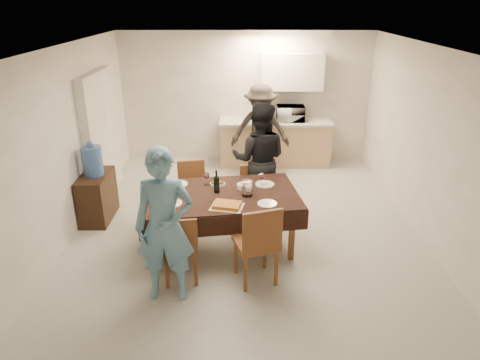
% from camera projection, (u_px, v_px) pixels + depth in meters
% --- Properties ---
extents(floor, '(5.00, 6.00, 0.02)m').
position_uv_depth(floor, '(246.00, 227.00, 6.42)').
color(floor, '#AFAFAA').
rests_on(floor, ground).
extents(ceiling, '(5.00, 6.00, 0.02)m').
position_uv_depth(ceiling, '(248.00, 47.00, 5.40)').
color(ceiling, white).
rests_on(ceiling, wall_back).
extents(wall_back, '(5.00, 0.02, 2.60)m').
position_uv_depth(wall_back, '(246.00, 98.00, 8.67)').
color(wall_back, silver).
rests_on(wall_back, floor).
extents(wall_front, '(5.00, 0.02, 2.60)m').
position_uv_depth(wall_front, '(251.00, 273.00, 3.15)').
color(wall_front, silver).
rests_on(wall_front, floor).
extents(wall_left, '(0.02, 6.00, 2.60)m').
position_uv_depth(wall_left, '(67.00, 144.00, 5.92)').
color(wall_left, silver).
rests_on(wall_left, floor).
extents(wall_right, '(0.02, 6.00, 2.60)m').
position_uv_depth(wall_right, '(428.00, 145.00, 5.90)').
color(wall_right, silver).
rests_on(wall_right, floor).
extents(stub_partition, '(0.15, 1.40, 2.10)m').
position_uv_depth(stub_partition, '(101.00, 136.00, 7.12)').
color(stub_partition, silver).
rests_on(stub_partition, floor).
extents(kitchen_base_cabinet, '(2.20, 0.60, 0.86)m').
position_uv_depth(kitchen_base_cabinet, '(275.00, 144.00, 8.71)').
color(kitchen_base_cabinet, tan).
rests_on(kitchen_base_cabinet, floor).
extents(kitchen_worktop, '(2.24, 0.64, 0.05)m').
position_uv_depth(kitchen_worktop, '(275.00, 122.00, 8.54)').
color(kitchen_worktop, '#AAABA6').
rests_on(kitchen_worktop, kitchen_base_cabinet).
extents(upper_cabinet, '(1.20, 0.34, 0.70)m').
position_uv_depth(upper_cabinet, '(292.00, 72.00, 8.28)').
color(upper_cabinet, white).
rests_on(upper_cabinet, wall_back).
extents(dining_table, '(2.19, 1.48, 0.80)m').
position_uv_depth(dining_table, '(220.00, 196.00, 5.63)').
color(dining_table, black).
rests_on(dining_table, floor).
extents(chair_near_left, '(0.47, 0.48, 0.49)m').
position_uv_depth(chair_near_left, '(179.00, 243.00, 4.95)').
color(chair_near_left, brown).
rests_on(chair_near_left, floor).
extents(chair_near_right, '(0.59, 0.60, 0.56)m').
position_uv_depth(chair_near_right, '(256.00, 238.00, 4.90)').
color(chair_near_right, brown).
rests_on(chair_near_right, floor).
extents(chair_far_left, '(0.49, 0.50, 0.49)m').
position_uv_depth(chair_far_left, '(192.00, 189.00, 6.33)').
color(chair_far_left, brown).
rests_on(chair_far_left, floor).
extents(chair_far_right, '(0.40, 0.40, 0.46)m').
position_uv_depth(chair_far_right, '(253.00, 192.00, 6.34)').
color(chair_far_right, brown).
rests_on(chair_far_right, floor).
extents(console, '(0.39, 0.79, 0.73)m').
position_uv_depth(console, '(98.00, 197.00, 6.54)').
color(console, '#311E10').
rests_on(console, floor).
extents(water_jug, '(0.29, 0.29, 0.44)m').
position_uv_depth(water_jug, '(92.00, 161.00, 6.31)').
color(water_jug, '#4670BE').
rests_on(water_jug, console).
extents(wine_bottle, '(0.08, 0.08, 0.31)m').
position_uv_depth(wine_bottle, '(217.00, 182.00, 5.61)').
color(wine_bottle, black).
rests_on(wine_bottle, dining_table).
extents(water_pitcher, '(0.14, 0.14, 0.21)m').
position_uv_depth(water_pitcher, '(247.00, 188.00, 5.53)').
color(water_pitcher, white).
rests_on(water_pitcher, dining_table).
extents(savoury_tart, '(0.44, 0.37, 0.05)m').
position_uv_depth(savoury_tart, '(227.00, 205.00, 5.26)').
color(savoury_tart, '#CD813C').
rests_on(savoury_tart, dining_table).
extents(salad_bowl, '(0.16, 0.16, 0.06)m').
position_uv_depth(salad_bowl, '(243.00, 186.00, 5.77)').
color(salad_bowl, white).
rests_on(salad_bowl, dining_table).
extents(mushroom_dish, '(0.19, 0.19, 0.03)m').
position_uv_depth(mushroom_dish, '(218.00, 184.00, 5.87)').
color(mushroom_dish, white).
rests_on(mushroom_dish, dining_table).
extents(wine_glass_a, '(0.09, 0.09, 0.21)m').
position_uv_depth(wine_glass_a, '(175.00, 195.00, 5.35)').
color(wine_glass_a, white).
rests_on(wine_glass_a, dining_table).
extents(wine_glass_b, '(0.09, 0.09, 0.20)m').
position_uv_depth(wine_glass_b, '(261.00, 180.00, 5.81)').
color(wine_glass_b, white).
rests_on(wine_glass_b, dining_table).
extents(wine_glass_c, '(0.08, 0.08, 0.19)m').
position_uv_depth(wine_glass_c, '(207.00, 178.00, 5.86)').
color(wine_glass_c, white).
rests_on(wine_glass_c, dining_table).
extents(plate_near_left, '(0.27, 0.27, 0.02)m').
position_uv_depth(plate_near_left, '(171.00, 203.00, 5.34)').
color(plate_near_left, white).
rests_on(plate_near_left, dining_table).
extents(plate_near_right, '(0.24, 0.24, 0.01)m').
position_uv_depth(plate_near_right, '(267.00, 204.00, 5.34)').
color(plate_near_right, white).
rests_on(plate_near_right, dining_table).
extents(plate_far_left, '(0.27, 0.27, 0.02)m').
position_uv_depth(plate_far_left, '(178.00, 184.00, 5.90)').
color(plate_far_left, white).
rests_on(plate_far_left, dining_table).
extents(plate_far_right, '(0.26, 0.26, 0.02)m').
position_uv_depth(plate_far_right, '(265.00, 184.00, 5.89)').
color(plate_far_right, white).
rests_on(plate_far_right, dining_table).
extents(microwave, '(0.54, 0.37, 0.30)m').
position_uv_depth(microwave, '(290.00, 113.00, 8.46)').
color(microwave, white).
rests_on(microwave, kitchen_worktop).
extents(person_near, '(0.66, 0.44, 1.78)m').
position_uv_depth(person_near, '(165.00, 227.00, 4.62)').
color(person_near, '#5B8DAD').
rests_on(person_near, floor).
extents(person_far, '(0.94, 0.78, 1.78)m').
position_uv_depth(person_far, '(259.00, 160.00, 6.55)').
color(person_far, black).
rests_on(person_far, floor).
extents(person_kitchen, '(1.11, 0.64, 1.72)m').
position_uv_depth(person_kitchen, '(260.00, 130.00, 8.13)').
color(person_kitchen, black).
rests_on(person_kitchen, floor).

